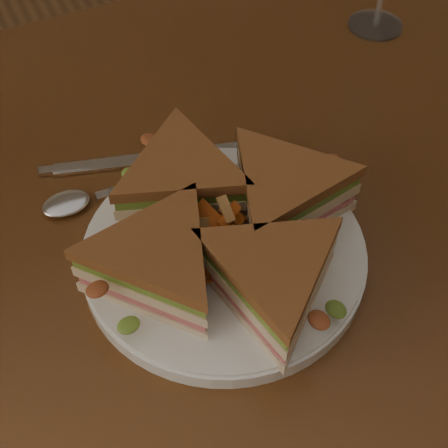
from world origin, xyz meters
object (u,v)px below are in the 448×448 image
object	(u,v)px
sandwich_wedges	(224,228)
spoon	(89,198)
table	(186,277)
plate	(224,253)
knife	(136,161)

from	to	relation	value
sandwich_wedges	spoon	xyz separation A→B (m)	(-0.09, 0.12, -0.04)
table	plate	bearing A→B (deg)	-73.58
plate	sandwich_wedges	xyz separation A→B (m)	(-0.00, -0.00, 0.04)
table	plate	xyz separation A→B (m)	(0.02, -0.06, 0.11)
spoon	knife	size ratio (longest dim) A/B	0.87
plate	sandwich_wedges	bearing A→B (deg)	-116.57
sandwich_wedges	spoon	bearing A→B (deg)	126.61
plate	sandwich_wedges	size ratio (longest dim) A/B	0.87
table	sandwich_wedges	bearing A→B (deg)	-73.58
plate	spoon	xyz separation A→B (m)	(-0.09, 0.12, -0.00)
table	spoon	bearing A→B (deg)	139.83
plate	sandwich_wedges	distance (m)	0.04
spoon	knife	distance (m)	0.07
sandwich_wedges	plate	bearing A→B (deg)	63.43
plate	spoon	distance (m)	0.15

